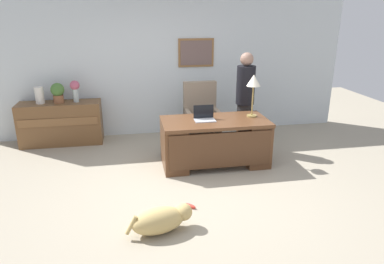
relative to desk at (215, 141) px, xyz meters
The scene contains 13 objects.
ground_plane 1.01m from the desk, 120.99° to the right, with size 12.00×12.00×0.00m, color #9E937F.
back_wall 2.09m from the desk, 104.80° to the left, with size 7.00×0.16×2.70m.
desk is the anchor object (origin of this frame).
credenza 2.96m from the desk, 150.61° to the left, with size 1.46×0.50×0.78m.
armchair 0.93m from the desk, 91.92° to the left, with size 0.60×0.59×1.15m.
person_standing 1.07m from the desk, 43.52° to the left, with size 0.32×0.32×1.70m.
dog_lying 2.00m from the desk, 121.25° to the right, with size 0.77×0.42×0.30m.
laptop 0.44m from the desk, 160.19° to the left, with size 0.32×0.22×0.22m.
desk_lamp 1.09m from the desk, ahead, with size 0.22×0.22×0.68m.
vase_with_flowers 2.76m from the desk, 147.31° to the left, with size 0.17×0.17×0.39m.
vase_empty 3.27m from the desk, 153.28° to the left, with size 0.15×0.15×0.30m, color silver.
potted_plant 3.01m from the desk, 150.51° to the left, with size 0.24×0.24×0.36m.
dog_toy_bone 1.45m from the desk, 116.58° to the right, with size 0.17×0.05×0.05m, color #E53F33.
Camera 1 is at (-0.82, -4.30, 2.36)m, focal length 32.94 mm.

